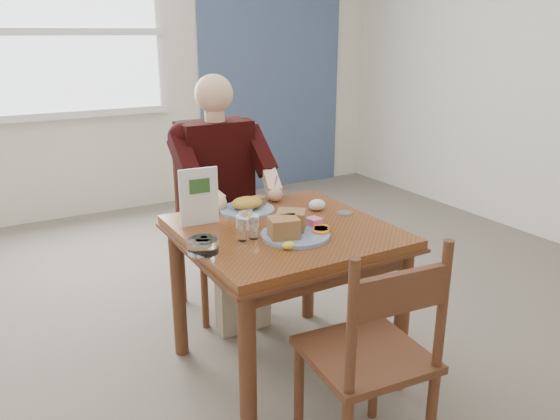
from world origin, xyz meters
TOP-DOWN VIEW (x-y plane):
  - floor at (0.00, 0.00)m, footprint 6.00×6.00m
  - wall_back at (0.00, 3.00)m, footprint 5.50×0.00m
  - accent_panel at (1.60, 2.98)m, footprint 1.60×0.02m
  - lemon_wedge at (-0.12, -0.24)m, footprint 0.06×0.05m
  - napkin at (0.27, 0.14)m, footprint 0.11×0.10m
  - metal_dish at (0.35, 0.02)m, footprint 0.10×0.10m
  - window at (-0.40, 2.97)m, footprint 1.72×0.04m
  - table at (0.00, 0.00)m, footprint 0.92×0.92m
  - chair_far at (0.00, 0.80)m, footprint 0.42×0.42m
  - chair_near at (-0.04, -0.71)m, footprint 0.46×0.46m
  - diner at (0.00, 0.71)m, footprint 0.53×0.56m
  - near_plate at (-0.03, -0.12)m, footprint 0.40×0.40m
  - far_plate at (-0.04, 0.29)m, footprint 0.31×0.31m
  - caddy at (-0.15, 0.08)m, footprint 0.12×0.12m
  - shakers at (-0.21, -0.06)m, footprint 0.10×0.05m
  - creamer at (-0.44, -0.10)m, footprint 0.16×0.16m
  - menu at (-0.32, 0.23)m, footprint 0.18×0.03m

SIDE VIEW (x-z plane):
  - floor at x=0.00m, z-range 0.00..0.00m
  - chair_far at x=0.00m, z-range 0.00..0.95m
  - chair_near at x=-0.04m, z-range 0.00..0.95m
  - table at x=0.00m, z-range 0.26..1.01m
  - metal_dish at x=0.35m, z-range 0.75..0.76m
  - lemon_wedge at x=-0.12m, z-range 0.75..0.78m
  - far_plate at x=-0.04m, z-range 0.74..0.81m
  - napkin at x=0.27m, z-range 0.75..0.81m
  - caddy at x=-0.15m, z-range 0.74..0.82m
  - creamer at x=-0.44m, z-range 0.75..0.81m
  - near_plate at x=-0.03m, z-range 0.74..0.84m
  - shakers at x=-0.21m, z-range 0.75..0.84m
  - diner at x=0.00m, z-range 0.12..1.50m
  - menu at x=-0.32m, z-range 0.75..1.02m
  - accent_panel at x=1.60m, z-range 0.00..2.80m
  - wall_back at x=0.00m, z-range -1.35..4.15m
  - window at x=-0.40m, z-range 0.89..2.31m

